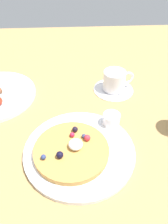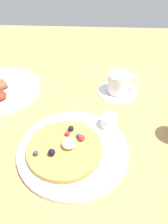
% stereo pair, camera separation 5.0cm
% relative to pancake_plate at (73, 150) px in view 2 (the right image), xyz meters
% --- Properties ---
extents(ground_plane, '(2.08, 1.52, 0.03)m').
position_rel_pancake_plate_xyz_m(ground_plane, '(-0.01, 0.09, -0.02)').
color(ground_plane, '#A07D4B').
extents(pancake_plate, '(0.28, 0.28, 0.01)m').
position_rel_pancake_plate_xyz_m(pancake_plate, '(0.00, 0.00, 0.00)').
color(pancake_plate, white).
rests_on(pancake_plate, ground_plane).
extents(pancake_with_berries, '(0.18, 0.18, 0.04)m').
position_rel_pancake_plate_xyz_m(pancake_with_berries, '(-0.02, -0.01, 0.01)').
color(pancake_with_berries, '#BE8740').
rests_on(pancake_with_berries, pancake_plate).
extents(syrup_ramekin, '(0.05, 0.05, 0.03)m').
position_rel_pancake_plate_xyz_m(syrup_ramekin, '(0.09, 0.08, 0.02)').
color(syrup_ramekin, white).
rests_on(syrup_ramekin, pancake_plate).
extents(breakfast_plate, '(0.27, 0.27, 0.01)m').
position_rel_pancake_plate_xyz_m(breakfast_plate, '(-0.27, 0.24, 0.00)').
color(breakfast_plate, white).
rests_on(breakfast_plate, ground_plane).
extents(coffee_saucer, '(0.13, 0.13, 0.01)m').
position_rel_pancake_plate_xyz_m(coffee_saucer, '(0.13, 0.26, -0.00)').
color(coffee_saucer, white).
rests_on(coffee_saucer, ground_plane).
extents(coffee_cup, '(0.10, 0.07, 0.06)m').
position_rel_pancake_plate_xyz_m(coffee_cup, '(0.13, 0.26, 0.03)').
color(coffee_cup, white).
rests_on(coffee_cup, coffee_saucer).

